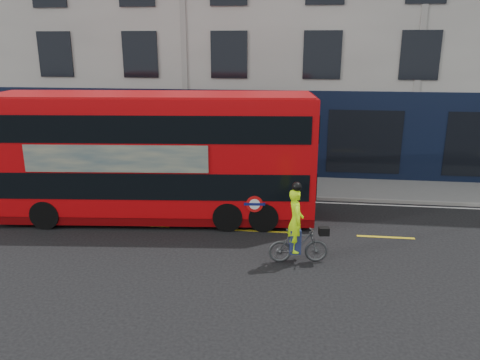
# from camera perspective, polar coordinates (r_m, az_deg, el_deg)

# --- Properties ---
(ground) EXTENTS (120.00, 120.00, 0.00)m
(ground) POSITION_cam_1_polar(r_m,az_deg,el_deg) (15.01, -13.48, -7.52)
(ground) COLOR black
(ground) RESTS_ON ground
(pavement) EXTENTS (60.00, 3.00, 0.12)m
(pavement) POSITION_cam_1_polar(r_m,az_deg,el_deg) (20.82, -7.31, -0.31)
(pavement) COLOR gray
(pavement) RESTS_ON ground
(kerb) EXTENTS (60.00, 0.12, 0.13)m
(kerb) POSITION_cam_1_polar(r_m,az_deg,el_deg) (19.43, -8.40, -1.54)
(kerb) COLOR gray
(kerb) RESTS_ON ground
(building_terrace) EXTENTS (50.00, 10.07, 15.00)m
(building_terrace) POSITION_cam_1_polar(r_m,az_deg,el_deg) (26.31, -4.24, 19.55)
(building_terrace) COLOR #B2B1A8
(building_terrace) RESTS_ON ground
(road_edge_line) EXTENTS (58.00, 0.10, 0.01)m
(road_edge_line) POSITION_cam_1_polar(r_m,az_deg,el_deg) (19.18, -8.63, -1.98)
(road_edge_line) COLOR silver
(road_edge_line) RESTS_ON ground
(lane_dashes) EXTENTS (58.00, 0.12, 0.01)m
(lane_dashes) POSITION_cam_1_polar(r_m,az_deg,el_deg) (16.31, -11.65, -5.44)
(lane_dashes) COLOR gold
(lane_dashes) RESTS_ON ground
(bus) EXTENTS (11.01, 3.47, 4.37)m
(bus) POSITION_cam_1_polar(r_m,az_deg,el_deg) (16.27, -10.19, 2.85)
(bus) COLOR red
(bus) RESTS_ON ground
(cyclist) EXTENTS (1.72, 0.73, 2.36)m
(cyclist) POSITION_cam_1_polar(r_m,az_deg,el_deg) (13.21, 7.01, -6.73)
(cyclist) COLOR #444849
(cyclist) RESTS_ON ground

